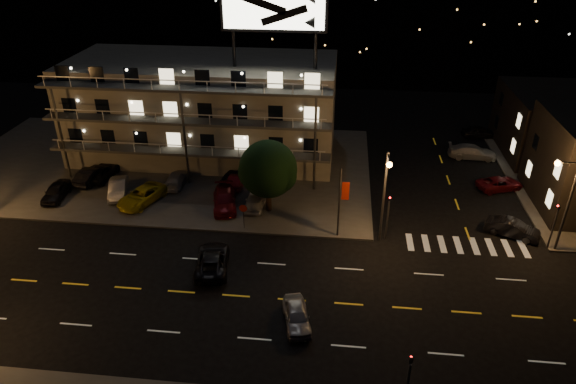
# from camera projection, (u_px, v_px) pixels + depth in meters

# --- Properties ---
(ground) EXTENTS (140.00, 140.00, 0.00)m
(ground) POSITION_uv_depth(u_px,v_px,m) (264.00, 298.00, 36.34)
(ground) COLOR black
(ground) RESTS_ON ground
(curb_nw) EXTENTS (44.00, 24.00, 0.15)m
(curb_nw) POSITION_uv_depth(u_px,v_px,m) (163.00, 165.00, 55.06)
(curb_nw) COLOR #3E3E3B
(curb_nw) RESTS_ON ground
(motel) EXTENTS (28.00, 13.80, 18.10)m
(motel) POSITION_uv_depth(u_px,v_px,m) (205.00, 108.00, 55.52)
(motel) COLOR gray
(motel) RESTS_ON ground
(side_bldg_back) EXTENTS (14.06, 12.00, 7.00)m
(side_bldg_back) POSITION_uv_depth(u_px,v_px,m) (572.00, 125.00, 56.20)
(side_bldg_back) COLOR black
(side_bldg_back) RESTS_ON ground
(streetlight_nc) EXTENTS (0.44, 1.92, 8.00)m
(streetlight_nc) POSITION_uv_depth(u_px,v_px,m) (385.00, 190.00, 40.06)
(streetlight_nc) COLOR #2D2D30
(streetlight_nc) RESTS_ON ground
(streetlight_ne) EXTENTS (1.92, 0.44, 8.00)m
(streetlight_ne) POSITION_uv_depth(u_px,v_px,m) (566.00, 197.00, 39.08)
(streetlight_ne) COLOR #2D2D30
(streetlight_ne) RESTS_ON ground
(signal_nw) EXTENTS (0.20, 0.27, 4.60)m
(signal_nw) POSITION_uv_depth(u_px,v_px,m) (388.00, 212.00, 41.65)
(signal_nw) COLOR #2D2D30
(signal_nw) RESTS_ON ground
(signal_sw) EXTENTS (0.20, 0.27, 4.60)m
(signal_sw) POSITION_uv_depth(u_px,v_px,m) (408.00, 379.00, 26.85)
(signal_sw) COLOR #2D2D30
(signal_sw) RESTS_ON ground
(signal_ne) EXTENTS (0.27, 0.20, 4.60)m
(signal_ne) POSITION_uv_depth(u_px,v_px,m) (555.00, 222.00, 40.42)
(signal_ne) COLOR #2D2D30
(signal_ne) RESTS_ON ground
(banner_north) EXTENTS (0.83, 0.16, 6.40)m
(banner_north) POSITION_uv_depth(u_px,v_px,m) (340.00, 201.00, 41.53)
(banner_north) COLOR #2D2D30
(banner_north) RESTS_ON ground
(stop_sign) EXTENTS (0.91, 0.11, 2.61)m
(stop_sign) POSITION_uv_depth(u_px,v_px,m) (243.00, 213.00, 43.27)
(stop_sign) COLOR #2D2D30
(stop_sign) RESTS_ON ground
(tree) EXTENTS (5.34, 5.14, 6.72)m
(tree) POSITION_uv_depth(u_px,v_px,m) (268.00, 171.00, 44.82)
(tree) COLOR black
(tree) RESTS_ON curb_nw
(lot_car_0) EXTENTS (2.01, 4.29, 1.42)m
(lot_car_0) POSITION_uv_depth(u_px,v_px,m) (56.00, 191.00, 48.33)
(lot_car_0) COLOR black
(lot_car_0) RESTS_ON curb_nw
(lot_car_1) EXTENTS (2.70, 4.60, 1.43)m
(lot_car_1) POSITION_uv_depth(u_px,v_px,m) (118.00, 188.00, 48.85)
(lot_car_1) COLOR #98989D
(lot_car_1) RESTS_ON curb_nw
(lot_car_2) EXTENTS (4.06, 5.60, 1.42)m
(lot_car_2) POSITION_uv_depth(u_px,v_px,m) (142.00, 196.00, 47.56)
(lot_car_2) COLOR gold
(lot_car_2) RESTS_ON curb_nw
(lot_car_3) EXTENTS (3.15, 5.37, 1.46)m
(lot_car_3) POSITION_uv_depth(u_px,v_px,m) (225.00, 200.00, 46.87)
(lot_car_3) COLOR #5F0D15
(lot_car_3) RESTS_ON curb_nw
(lot_car_4) EXTENTS (1.85, 4.28, 1.44)m
(lot_car_4) POSITION_uv_depth(u_px,v_px,m) (256.00, 199.00, 46.96)
(lot_car_4) COLOR #98989D
(lot_car_4) RESTS_ON curb_nw
(lot_car_5) EXTENTS (2.14, 4.66, 1.48)m
(lot_car_5) POSITION_uv_depth(u_px,v_px,m) (91.00, 175.00, 51.29)
(lot_car_5) COLOR black
(lot_car_5) RESTS_ON curb_nw
(lot_car_6) EXTENTS (2.55, 4.84, 1.30)m
(lot_car_6) POSITION_uv_depth(u_px,v_px,m) (102.00, 172.00, 52.04)
(lot_car_6) COLOR black
(lot_car_6) RESTS_ON curb_nw
(lot_car_7) EXTENTS (1.92, 4.40, 1.26)m
(lot_car_7) POSITION_uv_depth(u_px,v_px,m) (176.00, 179.00, 50.70)
(lot_car_7) COLOR #98989D
(lot_car_7) RESTS_ON curb_nw
(lot_car_8) EXTENTS (2.42, 3.99, 1.27)m
(lot_car_8) POSITION_uv_depth(u_px,v_px,m) (233.00, 176.00, 51.32)
(lot_car_8) COLOR black
(lot_car_8) RESTS_ON curb_nw
(lot_car_9) EXTENTS (1.60, 3.91, 1.26)m
(lot_car_9) POSITION_uv_depth(u_px,v_px,m) (237.00, 180.00, 50.51)
(lot_car_9) COLOR #5F0D15
(lot_car_9) RESTS_ON curb_nw
(side_car_0) EXTENTS (4.59, 3.14, 1.43)m
(side_car_0) POSITION_uv_depth(u_px,v_px,m) (513.00, 229.00, 42.95)
(side_car_0) COLOR black
(side_car_0) RESTS_ON ground
(side_car_1) EXTENTS (4.92, 3.43, 1.25)m
(side_car_1) POSITION_uv_depth(u_px,v_px,m) (500.00, 184.00, 50.20)
(side_car_1) COLOR #5F0D15
(side_car_1) RESTS_ON ground
(side_car_2) EXTENTS (5.27, 2.38, 1.50)m
(side_car_2) POSITION_uv_depth(u_px,v_px,m) (472.00, 152.00, 56.52)
(side_car_2) COLOR #98989D
(side_car_2) RESTS_ON ground
(side_car_3) EXTENTS (4.27, 1.93, 1.42)m
(side_car_3) POSITION_uv_depth(u_px,v_px,m) (480.00, 132.00, 61.76)
(side_car_3) COLOR black
(side_car_3) RESTS_ON ground
(road_car_east) EXTENTS (2.45, 4.19, 1.34)m
(road_car_east) POSITION_uv_depth(u_px,v_px,m) (297.00, 315.00, 33.80)
(road_car_east) COLOR #98989D
(road_car_east) RESTS_ON ground
(road_car_west) EXTENTS (3.08, 5.42, 1.43)m
(road_car_west) POSITION_uv_depth(u_px,v_px,m) (212.00, 260.00, 39.08)
(road_car_west) COLOR black
(road_car_west) RESTS_ON ground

